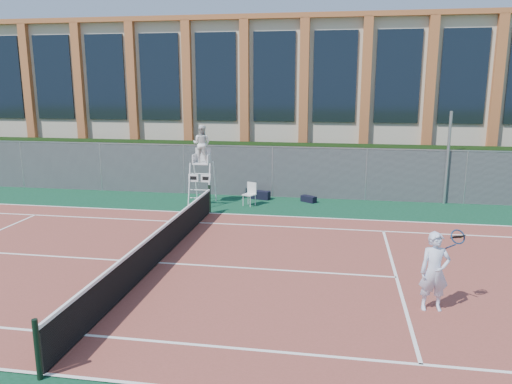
% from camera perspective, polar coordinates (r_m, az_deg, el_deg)
% --- Properties ---
extents(ground, '(120.00, 120.00, 0.00)m').
position_cam_1_polar(ground, '(14.21, -11.11, -8.05)').
color(ground, '#233814').
extents(apron, '(36.00, 20.00, 0.01)m').
position_cam_1_polar(apron, '(15.09, -9.78, -6.76)').
color(apron, '#0C361D').
rests_on(apron, ground).
extents(tennis_court, '(23.77, 10.97, 0.02)m').
position_cam_1_polar(tennis_court, '(14.20, -11.12, -7.98)').
color(tennis_court, brown).
rests_on(tennis_court, apron).
extents(tennis_net, '(0.10, 11.30, 1.10)m').
position_cam_1_polar(tennis_net, '(14.03, -11.21, -6.00)').
color(tennis_net, black).
rests_on(tennis_net, ground).
extents(fence, '(40.00, 0.06, 2.20)m').
position_cam_1_polar(fence, '(22.10, -3.25, 2.42)').
color(fence, '#595E60').
rests_on(fence, ground).
extents(hedge, '(40.00, 1.40, 2.20)m').
position_cam_1_polar(hedge, '(23.26, -2.60, 2.92)').
color(hedge, black).
rests_on(hedge, ground).
extents(building, '(45.00, 10.60, 8.22)m').
position_cam_1_polar(building, '(30.77, 0.50, 10.92)').
color(building, beige).
rests_on(building, ground).
extents(steel_pole, '(0.12, 0.12, 3.81)m').
position_cam_1_polar(steel_pole, '(21.79, 21.05, 3.62)').
color(steel_pole, '#9EA0A5').
rests_on(steel_pole, ground).
extents(umpire_chair, '(0.92, 1.41, 3.29)m').
position_cam_1_polar(umpire_chair, '(20.39, -6.23, 5.24)').
color(umpire_chair, white).
rests_on(umpire_chair, ground).
extents(plastic_chair, '(0.58, 0.58, 0.94)m').
position_cam_1_polar(plastic_chair, '(20.29, -0.64, 0.00)').
color(plastic_chair, silver).
rests_on(plastic_chair, apron).
extents(sports_bag_near, '(0.89, 0.53, 0.36)m').
position_cam_1_polar(sports_bag_near, '(21.47, 0.48, -0.34)').
color(sports_bag_near, black).
rests_on(sports_bag_near, apron).
extents(sports_bag_far, '(0.70, 0.61, 0.26)m').
position_cam_1_polar(sports_bag_far, '(21.04, 6.04, -0.80)').
color(sports_bag_far, black).
rests_on(sports_bag_far, apron).
extents(tennis_player, '(1.00, 0.69, 1.77)m').
position_cam_1_polar(tennis_player, '(11.56, 19.75, -8.53)').
color(tennis_player, silver).
rests_on(tennis_player, tennis_court).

